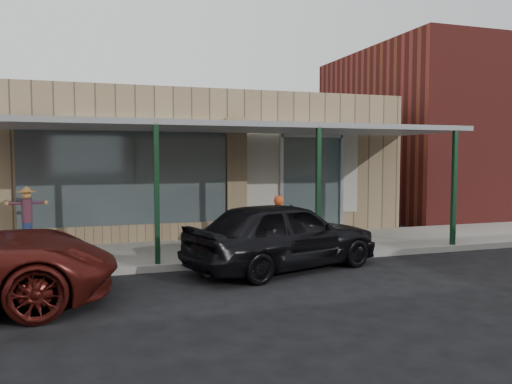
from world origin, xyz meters
name	(u,v)px	position (x,y,z in m)	size (l,w,h in m)	color
ground	(276,290)	(0.00, 0.00, 0.00)	(120.00, 120.00, 0.00)	black
sidewalk	(225,250)	(0.00, 3.60, 0.07)	(40.00, 3.20, 0.15)	gray
storefront	(190,165)	(0.00, 8.16, 2.09)	(12.00, 6.25, 4.20)	#8B7655
awning	(225,129)	(0.00, 3.56, 3.01)	(12.00, 3.00, 3.04)	gray
block_buildings_near	(240,117)	(2.01, 9.20, 3.77)	(61.00, 8.00, 8.00)	maroon
barrel_scarecrow	(27,230)	(-4.50, 4.40, 0.66)	(0.89, 0.76, 1.52)	#4C3A1E
barrel_pumpkin	(230,240)	(-0.04, 3.02, 0.40)	(0.78, 0.78, 0.72)	#4C3A1E
parked_sedan	(283,235)	(0.71, 1.50, 0.73)	(4.57, 2.89, 1.49)	black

